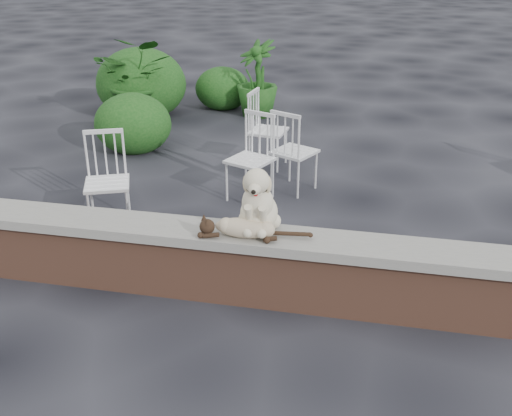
% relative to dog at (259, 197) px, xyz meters
% --- Properties ---
extents(ground, '(60.00, 60.00, 0.00)m').
position_rel_dog_xyz_m(ground, '(0.39, -0.08, -0.86)').
color(ground, black).
rests_on(ground, ground).
extents(brick_wall, '(6.00, 0.30, 0.50)m').
position_rel_dog_xyz_m(brick_wall, '(0.39, -0.08, -0.61)').
color(brick_wall, brown).
rests_on(brick_wall, ground).
extents(capstone, '(6.20, 0.40, 0.08)m').
position_rel_dog_xyz_m(capstone, '(0.39, -0.08, -0.32)').
color(capstone, slate).
rests_on(capstone, brick_wall).
extents(dog, '(0.38, 0.49, 0.55)m').
position_rel_dog_xyz_m(dog, '(0.00, 0.00, 0.00)').
color(dog, beige).
rests_on(dog, capstone).
extents(cat, '(1.02, 0.29, 0.17)m').
position_rel_dog_xyz_m(cat, '(-0.08, -0.15, -0.19)').
color(cat, tan).
rests_on(cat, capstone).
extents(chair_a, '(0.73, 0.73, 0.94)m').
position_rel_dog_xyz_m(chair_a, '(-1.69, 0.91, -0.39)').
color(chair_a, white).
rests_on(chair_a, ground).
extents(chair_c, '(0.75, 0.75, 0.94)m').
position_rel_dog_xyz_m(chair_c, '(-0.05, 2.21, -0.39)').
color(chair_c, white).
rests_on(chair_c, ground).
extents(chair_e, '(0.63, 0.63, 0.94)m').
position_rel_dog_xyz_m(chair_e, '(-0.48, 2.91, -0.39)').
color(chair_e, white).
rests_on(chair_e, ground).
extents(chair_b, '(0.73, 0.73, 0.94)m').
position_rel_dog_xyz_m(chair_b, '(-0.48, 1.84, -0.39)').
color(chair_b, white).
rests_on(chair_b, ground).
extents(potted_plant_a, '(1.19, 1.03, 1.32)m').
position_rel_dog_xyz_m(potted_plant_a, '(-2.76, 4.42, -0.20)').
color(potted_plant_a, '#124012').
rests_on(potted_plant_a, ground).
extents(potted_plant_b, '(0.94, 0.94, 1.19)m').
position_rel_dog_xyz_m(potted_plant_b, '(-1.09, 5.12, -0.26)').
color(potted_plant_b, '#124012').
rests_on(potted_plant_b, ground).
extents(shrubbery, '(2.30, 3.22, 1.13)m').
position_rel_dog_xyz_m(shrubbery, '(-2.58, 4.50, -0.41)').
color(shrubbery, '#124012').
rests_on(shrubbery, ground).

